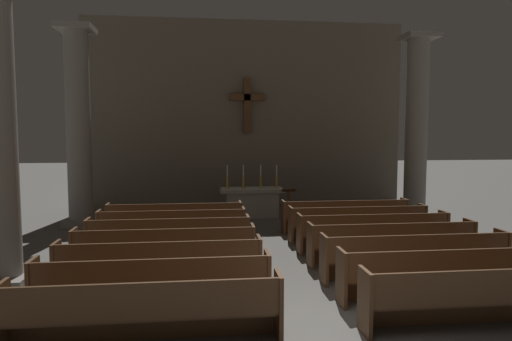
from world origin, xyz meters
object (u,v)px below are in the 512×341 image
(pew_right_row_1, at_px, (485,297))
(altar, at_px, (252,202))
(pew_left_row_1, at_px, (145,312))
(candlestick_outer_right, at_px, (277,180))
(candlestick_inner_left, at_px, (243,181))
(column_right_second, at_px, (416,130))
(pew_left_row_7, at_px, (175,219))
(lectern, at_px, (289,206))
(candlestick_inner_right, at_px, (261,180))
(pew_right_row_4, at_px, (392,243))
(pew_left_row_4, at_px, (165,249))
(pew_left_row_3, at_px, (160,265))
(pew_right_row_3, at_px, (415,256))
(pew_right_row_2, at_px, (445,274))
(pew_left_row_5, at_px, (169,237))
(pew_right_row_7, at_px, (345,216))
(pew_right_row_5, at_px, (373,232))
(pew_left_row_6, at_px, (172,227))
(pew_right_row_6, at_px, (358,223))
(pew_left_row_2, at_px, (154,285))
(column_left_second, at_px, (79,130))
(candlestick_outer_left, at_px, (227,181))

(pew_right_row_1, bearing_deg, altar, 104.79)
(pew_left_row_1, relative_size, candlestick_outer_right, 4.65)
(candlestick_inner_left, bearing_deg, column_right_second, -7.96)
(pew_left_row_7, bearing_deg, lectern, 22.15)
(candlestick_inner_right, xyz_separation_m, candlestick_outer_right, (0.55, 0.00, 0.00))
(pew_left_row_1, xyz_separation_m, pew_right_row_4, (4.91, 3.34, 0.00))
(altar, bearing_deg, pew_left_row_7, -133.05)
(pew_left_row_4, bearing_deg, pew_left_row_3, -90.00)
(pew_right_row_3, bearing_deg, lectern, 103.41)
(column_right_second, distance_m, altar, 6.05)
(pew_left_row_4, height_order, pew_right_row_2, same)
(pew_left_row_5, xyz_separation_m, pew_right_row_7, (4.91, 2.22, 0.00))
(pew_right_row_1, distance_m, pew_right_row_5, 4.45)
(pew_right_row_1, relative_size, pew_right_row_4, 1.00)
(pew_left_row_6, distance_m, pew_right_row_7, 5.04)
(pew_right_row_7, height_order, column_right_second, column_right_second)
(pew_left_row_3, distance_m, pew_right_row_2, 5.04)
(pew_left_row_4, relative_size, pew_right_row_6, 1.00)
(pew_right_row_1, xyz_separation_m, candlestick_inner_left, (-2.76, 9.30, 0.80))
(pew_left_row_4, bearing_deg, pew_left_row_1, -90.00)
(pew_left_row_2, distance_m, pew_left_row_6, 4.45)
(pew_left_row_6, relative_size, candlestick_inner_right, 4.65)
(pew_left_row_6, distance_m, column_right_second, 8.82)
(pew_left_row_6, bearing_deg, pew_left_row_7, 90.00)
(pew_left_row_3, xyz_separation_m, column_left_second, (-3.01, 6.27, 2.51))
(pew_left_row_1, bearing_deg, candlestick_outer_right, 70.43)
(pew_left_row_6, bearing_deg, column_left_second, 135.75)
(pew_right_row_5, bearing_deg, pew_right_row_4, -90.00)
(column_right_second, bearing_deg, column_left_second, 180.00)
(pew_left_row_1, distance_m, pew_left_row_7, 6.67)
(pew_right_row_4, distance_m, column_left_second, 9.78)
(pew_left_row_3, height_order, pew_left_row_6, same)
(pew_left_row_7, xyz_separation_m, pew_right_row_4, (4.91, -3.34, 0.00))
(column_left_second, xyz_separation_m, column_right_second, (10.94, 0.00, 0.00))
(pew_left_row_2, distance_m, altar, 8.55)
(pew_right_row_2, bearing_deg, pew_left_row_4, 155.65)
(pew_right_row_3, relative_size, altar, 1.69)
(pew_right_row_3, distance_m, pew_right_row_5, 2.22)
(pew_left_row_3, height_order, candlestick_outer_left, candlestick_outer_left)
(pew_right_row_5, bearing_deg, pew_left_row_2, -145.82)
(pew_right_row_1, height_order, candlestick_inner_left, candlestick_inner_left)
(pew_left_row_3, xyz_separation_m, pew_right_row_6, (4.91, 3.34, 0.00))
(pew_left_row_4, bearing_deg, pew_left_row_6, 90.00)
(pew_right_row_4, distance_m, candlestick_outer_right, 6.23)
(candlestick_inner_right, bearing_deg, candlestick_outer_left, 180.00)
(candlestick_outer_right, bearing_deg, pew_right_row_6, -66.76)
(pew_left_row_1, relative_size, pew_right_row_7, 1.00)
(pew_right_row_4, relative_size, altar, 1.69)
(pew_left_row_5, relative_size, pew_right_row_5, 1.00)
(candlestick_outer_right, bearing_deg, pew_left_row_1, -109.57)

